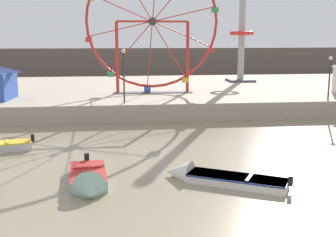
{
  "coord_description": "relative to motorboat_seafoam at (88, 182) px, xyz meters",
  "views": [
    {
      "loc": [
        -5.15,
        -13.4,
        6.78
      ],
      "look_at": [
        -2.1,
        13.11,
        1.62
      ],
      "focal_mm": 47.81,
      "sensor_mm": 36.0,
      "label": 1
    }
  ],
  "objects": [
    {
      "name": "quay_promenade",
      "position": [
        6.49,
        25.51,
        0.42
      ],
      "size": [
        110.0,
        22.84,
        1.39
      ],
      "primitive_type": "cube",
      "color": "tan",
      "rests_on": "ground_plane"
    },
    {
      "name": "ferris_wheel_red_frame",
      "position": [
        4.57,
        20.8,
        7.23
      ],
      "size": [
        11.71,
        1.2,
        12.16
      ],
      "color": "red",
      "rests_on": "quay_promenade"
    },
    {
      "name": "promenade_lamp_near",
      "position": [
        1.9,
        15.13,
        3.81
      ],
      "size": [
        0.32,
        0.32,
        4.15
      ],
      "color": "#2D2D33",
      "rests_on": "quay_promenade"
    },
    {
      "name": "drop_tower_steel_tower",
      "position": [
        15.11,
        29.46,
        7.25
      ],
      "size": [
        2.8,
        2.8,
        15.17
      ],
      "color": "#999EA3",
      "rests_on": "quay_promenade"
    },
    {
      "name": "distant_town_skyline",
      "position": [
        6.49,
        50.94,
        1.93
      ],
      "size": [
        140.0,
        3.0,
        4.4
      ],
      "primitive_type": "cube",
      "color": "#564C47",
      "rests_on": "ground_plane"
    },
    {
      "name": "promenade_lamp_far",
      "position": [
        18.23,
        14.72,
        3.47
      ],
      "size": [
        0.32,
        0.32,
        3.54
      ],
      "color": "#2D2D33",
      "rests_on": "quay_promenade"
    },
    {
      "name": "motorboat_seafoam",
      "position": [
        0.0,
        0.0,
        0.0
      ],
      "size": [
        1.94,
        4.65,
        1.52
      ],
      "rotation": [
        0.0,
        0.0,
        4.8
      ],
      "color": "#93BCAD",
      "rests_on": "ground_plane"
    },
    {
      "name": "motorboat_white_red_stripe",
      "position": [
        5.63,
        0.18,
        -0.06
      ],
      "size": [
        5.64,
        3.97,
        1.3
      ],
      "rotation": [
        0.0,
        0.0,
        2.63
      ],
      "color": "silver",
      "rests_on": "ground_plane"
    }
  ]
}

